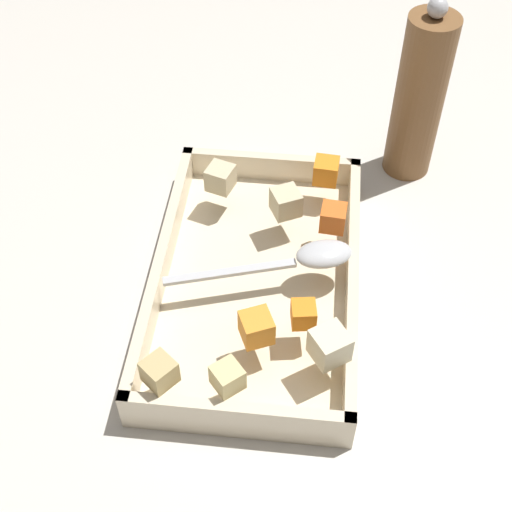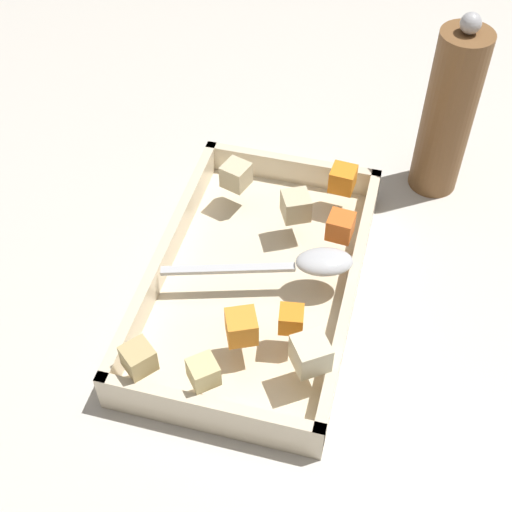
% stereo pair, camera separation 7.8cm
% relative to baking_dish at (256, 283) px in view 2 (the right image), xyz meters
% --- Properties ---
extents(ground_plane, '(4.00, 4.00, 0.00)m').
position_rel_baking_dish_xyz_m(ground_plane, '(-0.02, 0.01, -0.01)').
color(ground_plane, beige).
extents(baking_dish, '(0.38, 0.23, 0.05)m').
position_rel_baking_dish_xyz_m(baking_dish, '(0.00, 0.00, 0.00)').
color(baking_dish, beige).
rests_on(baking_dish, ground_plane).
extents(carrot_chunk_near_spoon, '(0.03, 0.03, 0.02)m').
position_rel_baking_dish_xyz_m(carrot_chunk_near_spoon, '(0.08, 0.06, 0.05)').
color(carrot_chunk_near_spoon, orange).
rests_on(carrot_chunk_near_spoon, baking_dish).
extents(carrot_chunk_corner_sw, '(0.04, 0.04, 0.03)m').
position_rel_baking_dish_xyz_m(carrot_chunk_corner_sw, '(0.10, 0.01, 0.05)').
color(carrot_chunk_corner_sw, orange).
rests_on(carrot_chunk_corner_sw, baking_dish).
extents(carrot_chunk_far_right, '(0.03, 0.03, 0.03)m').
position_rel_baking_dish_xyz_m(carrot_chunk_far_right, '(-0.14, 0.07, 0.05)').
color(carrot_chunk_far_right, orange).
rests_on(carrot_chunk_far_right, baking_dish).
extents(carrot_chunk_under_handle, '(0.03, 0.03, 0.03)m').
position_rel_baking_dish_xyz_m(carrot_chunk_under_handle, '(-0.06, 0.08, 0.05)').
color(carrot_chunk_under_handle, orange).
rests_on(carrot_chunk_under_handle, baking_dish).
extents(potato_chunk_heap_top, '(0.04, 0.04, 0.03)m').
position_rel_baking_dish_xyz_m(potato_chunk_heap_top, '(-0.08, 0.03, 0.05)').
color(potato_chunk_heap_top, beige).
rests_on(potato_chunk_heap_top, baking_dish).
extents(potato_chunk_rim_edge, '(0.04, 0.04, 0.03)m').
position_rel_baking_dish_xyz_m(potato_chunk_rim_edge, '(0.16, -0.01, 0.05)').
color(potato_chunk_rim_edge, '#E0CC89').
rests_on(potato_chunk_rim_edge, baking_dish).
extents(potato_chunk_back_center, '(0.04, 0.04, 0.03)m').
position_rel_baking_dish_xyz_m(potato_chunk_back_center, '(0.16, -0.08, 0.05)').
color(potato_chunk_back_center, tan).
rests_on(potato_chunk_back_center, baking_dish).
extents(potato_chunk_corner_se, '(0.05, 0.05, 0.03)m').
position_rel_baking_dish_xyz_m(potato_chunk_corner_se, '(0.12, 0.08, 0.05)').
color(potato_chunk_corner_se, beige).
rests_on(potato_chunk_corner_se, baking_dish).
extents(potato_chunk_heap_side, '(0.04, 0.04, 0.03)m').
position_rel_baking_dish_xyz_m(potato_chunk_heap_side, '(-0.12, -0.06, 0.05)').
color(potato_chunk_heap_side, beige).
rests_on(potato_chunk_heap_side, baking_dish).
extents(serving_spoon, '(0.09, 0.21, 0.02)m').
position_rel_baking_dish_xyz_m(serving_spoon, '(-0.01, 0.06, 0.05)').
color(serving_spoon, silver).
rests_on(serving_spoon, baking_dish).
extents(pepper_mill, '(0.06, 0.06, 0.25)m').
position_rel_baking_dish_xyz_m(pepper_mill, '(-0.24, 0.18, 0.10)').
color(pepper_mill, brown).
rests_on(pepper_mill, ground_plane).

